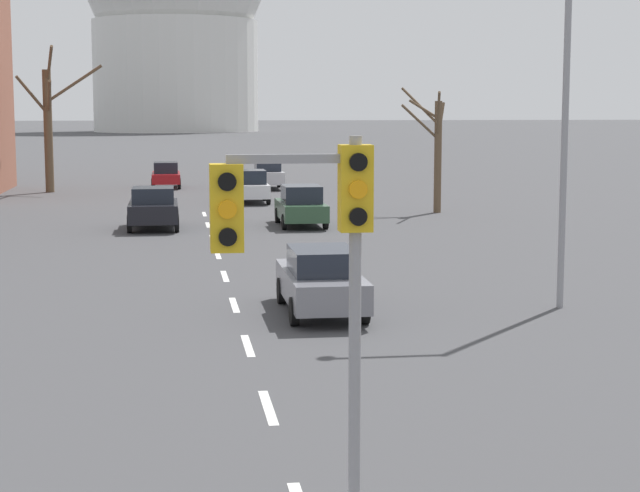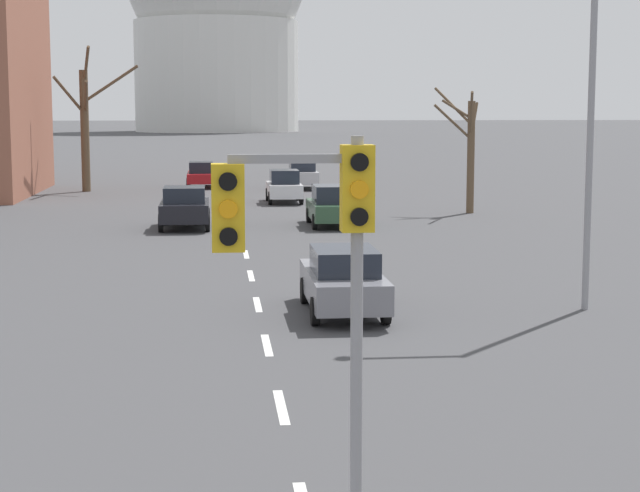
{
  "view_description": "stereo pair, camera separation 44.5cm",
  "coord_description": "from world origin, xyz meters",
  "px_view_note": "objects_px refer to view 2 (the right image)",
  "views": [
    {
      "loc": [
        -1.48,
        -5.52,
        4.75
      ],
      "look_at": [
        0.09,
        5.67,
        3.28
      ],
      "focal_mm": 60.0,
      "sensor_mm": 36.0,
      "label": 1
    },
    {
      "loc": [
        -1.04,
        -5.57,
        4.75
      ],
      "look_at": [
        0.09,
        5.67,
        3.28
      ],
      "focal_mm": 60.0,
      "sensor_mm": 36.0,
      "label": 2
    }
  ],
  "objects_px": {
    "sedan_near_left": "(185,207)",
    "sedan_near_right": "(284,186)",
    "traffic_signal_centre_tall": "(311,235)",
    "sedan_far_right": "(302,174)",
    "sedan_far_left": "(343,280)",
    "sedan_distant_centre": "(332,206)",
    "street_lamp_right": "(573,70)",
    "sedan_mid_centre": "(201,174)"
  },
  "relations": [
    {
      "from": "sedan_near_left",
      "to": "sedan_near_right",
      "type": "distance_m",
      "value": 12.14
    },
    {
      "from": "traffic_signal_centre_tall",
      "to": "sedan_far_right",
      "type": "relative_size",
      "value": 1.13
    },
    {
      "from": "sedan_far_left",
      "to": "sedan_far_right",
      "type": "relative_size",
      "value": 1.11
    },
    {
      "from": "traffic_signal_centre_tall",
      "to": "sedan_distant_centre",
      "type": "distance_m",
      "value": 31.34
    },
    {
      "from": "sedan_far_left",
      "to": "street_lamp_right",
      "type": "bearing_deg",
      "value": -0.46
    },
    {
      "from": "sedan_near_right",
      "to": "sedan_far_right",
      "type": "distance_m",
      "value": 9.22
    },
    {
      "from": "traffic_signal_centre_tall",
      "to": "street_lamp_right",
      "type": "height_order",
      "value": "street_lamp_right"
    },
    {
      "from": "sedan_near_left",
      "to": "sedan_far_left",
      "type": "relative_size",
      "value": 0.89
    },
    {
      "from": "street_lamp_right",
      "to": "sedan_near_left",
      "type": "distance_m",
      "value": 21.02
    },
    {
      "from": "traffic_signal_centre_tall",
      "to": "street_lamp_right",
      "type": "bearing_deg",
      "value": 60.02
    },
    {
      "from": "traffic_signal_centre_tall",
      "to": "sedan_mid_centre",
      "type": "height_order",
      "value": "traffic_signal_centre_tall"
    },
    {
      "from": "sedan_near_right",
      "to": "sedan_distant_centre",
      "type": "distance_m",
      "value": 10.93
    },
    {
      "from": "sedan_far_right",
      "to": "sedan_distant_centre",
      "type": "xyz_separation_m",
      "value": [
        -0.45,
        -19.94,
        -0.06
      ]
    },
    {
      "from": "sedan_near_right",
      "to": "sedan_far_left",
      "type": "height_order",
      "value": "sedan_near_right"
    },
    {
      "from": "sedan_near_right",
      "to": "sedan_far_left",
      "type": "bearing_deg",
      "value": -91.14
    },
    {
      "from": "sedan_near_right",
      "to": "traffic_signal_centre_tall",
      "type": "bearing_deg",
      "value": -93.4
    },
    {
      "from": "sedan_near_right",
      "to": "sedan_far_left",
      "type": "relative_size",
      "value": 0.88
    },
    {
      "from": "sedan_near_left",
      "to": "sedan_near_right",
      "type": "bearing_deg",
      "value": 67.29
    },
    {
      "from": "sedan_near_left",
      "to": "sedan_near_right",
      "type": "height_order",
      "value": "sedan_near_left"
    },
    {
      "from": "traffic_signal_centre_tall",
      "to": "sedan_far_right",
      "type": "distance_m",
      "value": 51.19
    },
    {
      "from": "traffic_signal_centre_tall",
      "to": "sedan_far_left",
      "type": "xyz_separation_m",
      "value": [
        1.9,
        12.56,
        -2.56
      ]
    },
    {
      "from": "street_lamp_right",
      "to": "sedan_near_left",
      "type": "xyz_separation_m",
      "value": [
        -9.42,
        18.17,
        -4.77
      ]
    },
    {
      "from": "traffic_signal_centre_tall",
      "to": "sedan_far_left",
      "type": "height_order",
      "value": "traffic_signal_centre_tall"
    },
    {
      "from": "street_lamp_right",
      "to": "traffic_signal_centre_tall",
      "type": "bearing_deg",
      "value": -119.98
    },
    {
      "from": "street_lamp_right",
      "to": "sedan_near_right",
      "type": "relative_size",
      "value": 2.38
    },
    {
      "from": "sedan_mid_centre",
      "to": "sedan_far_right",
      "type": "height_order",
      "value": "sedan_far_right"
    },
    {
      "from": "traffic_signal_centre_tall",
      "to": "sedan_distant_centre",
      "type": "xyz_separation_m",
      "value": [
        3.69,
        31.02,
        -2.53
      ]
    },
    {
      "from": "sedan_distant_centre",
      "to": "sedan_near_left",
      "type": "bearing_deg",
      "value": -176.78
    },
    {
      "from": "sedan_near_right",
      "to": "sedan_near_left",
      "type": "bearing_deg",
      "value": -112.71
    },
    {
      "from": "street_lamp_right",
      "to": "sedan_far_left",
      "type": "distance_m",
      "value": 7.18
    },
    {
      "from": "sedan_mid_centre",
      "to": "sedan_distant_centre",
      "type": "xyz_separation_m",
      "value": [
        5.46,
        -21.81,
        0.04
      ]
    },
    {
      "from": "sedan_near_left",
      "to": "sedan_mid_centre",
      "type": "relative_size",
      "value": 0.91
    },
    {
      "from": "sedan_mid_centre",
      "to": "sedan_far_right",
      "type": "xyz_separation_m",
      "value": [
        5.91,
        -1.87,
        0.1
      ]
    },
    {
      "from": "street_lamp_right",
      "to": "sedan_far_right",
      "type": "bearing_deg",
      "value": 94.59
    },
    {
      "from": "traffic_signal_centre_tall",
      "to": "sedan_far_left",
      "type": "relative_size",
      "value": 1.02
    },
    {
      "from": "sedan_mid_centre",
      "to": "sedan_distant_centre",
      "type": "height_order",
      "value": "sedan_distant_centre"
    },
    {
      "from": "sedan_near_right",
      "to": "sedan_far_left",
      "type": "distance_m",
      "value": 29.33
    },
    {
      "from": "sedan_near_left",
      "to": "sedan_distant_centre",
      "type": "relative_size",
      "value": 0.92
    },
    {
      "from": "traffic_signal_centre_tall",
      "to": "sedan_distant_centre",
      "type": "height_order",
      "value": "traffic_signal_centre_tall"
    },
    {
      "from": "traffic_signal_centre_tall",
      "to": "sedan_near_right",
      "type": "distance_m",
      "value": 42.04
    },
    {
      "from": "sedan_far_right",
      "to": "sedan_distant_centre",
      "type": "height_order",
      "value": "sedan_far_right"
    },
    {
      "from": "traffic_signal_centre_tall",
      "to": "sedan_mid_centre",
      "type": "distance_m",
      "value": 52.93
    }
  ]
}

